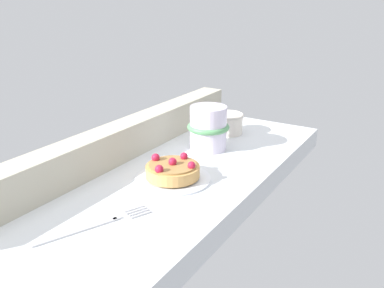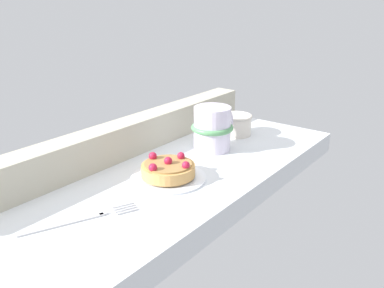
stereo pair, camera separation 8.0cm
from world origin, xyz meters
TOP-DOWN VIEW (x-y plane):
  - ground_plane at (0.00, 0.00)cm, footprint 79.80×31.56cm
  - window_rail_back at (0.00, 13.07)cm, footprint 78.20×5.41cm
  - dessert_plate at (-2.55, -1.82)cm, footprint 13.56×13.56cm
  - raspberry_tart at (-2.56, -1.80)cm, footprint 9.60×9.60cm
  - coffee_mug at (14.61, 0.52)cm, footprint 12.29×8.87cm
  - dessert_fork at (-21.25, -1.13)cm, footprint 16.71×8.45cm
  - sugar_bowl at (25.72, 1.66)cm, footprint 7.43×7.43cm

SIDE VIEW (x-z plane):
  - ground_plane at x=0.00cm, z-range -4.38..0.00cm
  - dessert_fork at x=-21.25cm, z-range 0.00..0.60cm
  - dessert_plate at x=-2.55cm, z-range -0.02..0.69cm
  - raspberry_tart at x=-2.56cm, z-range 0.20..3.69cm
  - sugar_bowl at x=25.72cm, z-range 0.15..4.90cm
  - window_rail_back at x=0.00cm, z-range 0.00..6.86cm
  - coffee_mug at x=14.61cm, z-range 0.03..9.27cm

